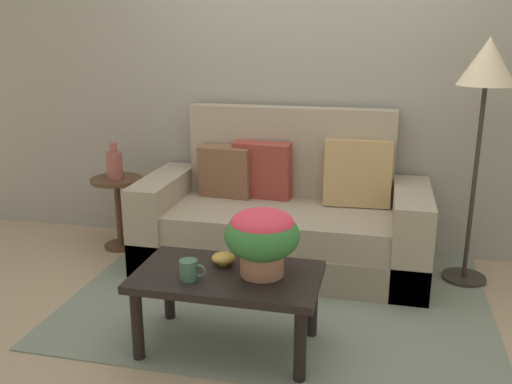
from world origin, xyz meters
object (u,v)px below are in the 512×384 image
object	(u,v)px
coffee_mug	(189,270)
potted_plant	(262,235)
floor_lamp	(486,80)
side_table	(118,200)
coffee_table	(228,285)
table_vase	(115,164)
couch	(283,220)
snack_bowl	(223,258)

from	to	relation	value
coffee_mug	potted_plant	bearing A→B (deg)	22.65
floor_lamp	potted_plant	xyz separation A→B (m)	(-1.16, -1.15, -0.70)
side_table	floor_lamp	size ratio (longest dim) A/B	0.35
coffee_table	table_vase	distance (m)	1.73
couch	coffee_table	bearing A→B (deg)	-93.95
table_vase	side_table	bearing A→B (deg)	99.06
floor_lamp	snack_bowl	xyz separation A→B (m)	(-1.39, -1.07, -0.88)
coffee_table	table_vase	bearing A→B (deg)	135.77
couch	side_table	size ratio (longest dim) A/B	3.56
potted_plant	coffee_mug	world-z (taller)	potted_plant
side_table	floor_lamp	bearing A→B (deg)	-0.59
floor_lamp	coffee_mug	size ratio (longest dim) A/B	11.60
couch	coffee_mug	size ratio (longest dim) A/B	14.44
potted_plant	coffee_mug	xyz separation A→B (m)	(-0.34, -0.14, -0.16)
floor_lamp	table_vase	distance (m)	2.65
couch	coffee_table	distance (m)	1.18
floor_lamp	coffee_mug	world-z (taller)	floor_lamp
side_table	snack_bowl	distance (m)	1.61
couch	table_vase	world-z (taller)	couch
floor_lamp	table_vase	xyz separation A→B (m)	(-2.56, 0.01, -0.68)
couch	floor_lamp	size ratio (longest dim) A/B	1.24
side_table	floor_lamp	distance (m)	2.73
couch	potted_plant	distance (m)	1.19
couch	floor_lamp	xyz separation A→B (m)	(1.26, 0.00, 1.01)
couch	floor_lamp	world-z (taller)	floor_lamp
snack_bowl	floor_lamp	bearing A→B (deg)	37.61
couch	potted_plant	xyz separation A→B (m)	(0.10, -1.14, 0.31)
side_table	table_vase	size ratio (longest dim) A/B	2.04
couch	coffee_table	xyz separation A→B (m)	(-0.08, -1.17, 0.03)
side_table	potted_plant	world-z (taller)	potted_plant
couch	side_table	world-z (taller)	couch
snack_bowl	potted_plant	bearing A→B (deg)	-18.13
floor_lamp	snack_bowl	bearing A→B (deg)	-142.39
side_table	snack_bowl	size ratio (longest dim) A/B	4.41
floor_lamp	potted_plant	bearing A→B (deg)	-135.38
coffee_mug	table_vase	world-z (taller)	table_vase
potted_plant	coffee_table	bearing A→B (deg)	-170.80
coffee_mug	snack_bowl	bearing A→B (deg)	62.25
snack_bowl	coffee_mug	bearing A→B (deg)	-117.75
side_table	coffee_mug	world-z (taller)	side_table
couch	potted_plant	world-z (taller)	couch
table_vase	snack_bowl	bearing A→B (deg)	-42.85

